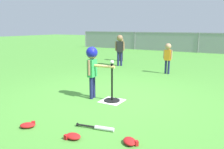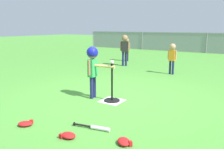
{
  "view_description": "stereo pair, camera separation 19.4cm",
  "coord_description": "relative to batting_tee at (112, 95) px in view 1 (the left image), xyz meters",
  "views": [
    {
      "loc": [
        2.27,
        -4.1,
        1.48
      ],
      "look_at": [
        0.06,
        -0.24,
        0.55
      ],
      "focal_mm": 36.78,
      "sensor_mm": 36.0,
      "label": 1
    },
    {
      "loc": [
        2.43,
        -4.0,
        1.48
      ],
      "look_at": [
        0.06,
        -0.24,
        0.55
      ],
      "focal_mm": 36.78,
      "sensor_mm": 36.0,
      "label": 2
    }
  ],
  "objects": [
    {
      "name": "ground_plane",
      "position": [
        -0.06,
        0.24,
        -0.13
      ],
      "size": [
        60.0,
        60.0,
        0.0
      ],
      "primitive_type": "plane",
      "color": "#478C33"
    },
    {
      "name": "home_plate",
      "position": [
        0.0,
        -0.0,
        -0.12
      ],
      "size": [
        0.44,
        0.44,
        0.01
      ],
      "primitive_type": "cube",
      "color": "white",
      "rests_on": "ground_plane"
    },
    {
      "name": "batting_tee",
      "position": [
        0.0,
        0.0,
        0.0
      ],
      "size": [
        0.32,
        0.32,
        0.76
      ],
      "color": "black",
      "rests_on": "ground_plane"
    },
    {
      "name": "baseball_on_tee",
      "position": [
        0.0,
        -0.0,
        0.67
      ],
      "size": [
        0.07,
        0.07,
        0.07
      ],
      "primitive_type": "sphere",
      "color": "white",
      "rests_on": "batting_tee"
    },
    {
      "name": "batter_child",
      "position": [
        -0.44,
        -0.03,
        0.64
      ],
      "size": [
        0.63,
        0.31,
        1.08
      ],
      "color": "#191E4C",
      "rests_on": "ground_plane"
    },
    {
      "name": "fielder_deep_right",
      "position": [
        -2.41,
        5.03,
        0.51
      ],
      "size": [
        0.27,
        0.2,
        1.0
      ],
      "color": "#262626",
      "rests_on": "ground_plane"
    },
    {
      "name": "fielder_near_right",
      "position": [
        0.16,
        3.27,
        0.5
      ],
      "size": [
        0.29,
        0.19,
        0.97
      ],
      "color": "#191E4C",
      "rests_on": "ground_plane"
    },
    {
      "name": "fielder_deep_center",
      "position": [
        -1.87,
        3.88,
        0.63
      ],
      "size": [
        0.32,
        0.23,
        1.18
      ],
      "color": "#191E4C",
      "rests_on": "ground_plane"
    },
    {
      "name": "spare_bat_silver",
      "position": [
        0.51,
        -1.24,
        -0.1
      ],
      "size": [
        0.59,
        0.16,
        0.06
      ],
      "color": "silver",
      "rests_on": "ground_plane"
    },
    {
      "name": "glove_by_plate",
      "position": [
        0.34,
        -1.65,
        -0.09
      ],
      "size": [
        0.23,
        0.18,
        0.07
      ],
      "color": "#B21919",
      "rests_on": "ground_plane"
    },
    {
      "name": "glove_near_bats",
      "position": [
        1.06,
        -1.4,
        -0.09
      ],
      "size": [
        0.27,
        0.27,
        0.07
      ],
      "color": "#B21919",
      "rests_on": "ground_plane"
    },
    {
      "name": "glove_tossed_aside",
      "position": [
        -0.48,
        -1.71,
        -0.09
      ],
      "size": [
        0.27,
        0.26,
        0.07
      ],
      "color": "#B21919",
      "rests_on": "ground_plane"
    },
    {
      "name": "outfield_fence",
      "position": [
        -0.06,
        10.17,
        0.49
      ],
      "size": [
        16.06,
        0.06,
        1.15
      ],
      "color": "slate",
      "rests_on": "ground_plane"
    }
  ]
}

